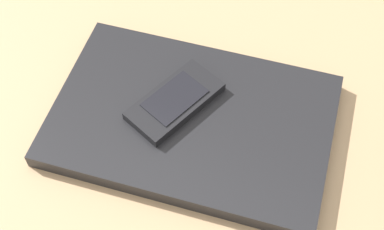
# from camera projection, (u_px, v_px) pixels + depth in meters

# --- Properties ---
(desk_surface) EXTENTS (1.20, 0.80, 0.03)m
(desk_surface) POSITION_uv_depth(u_px,v_px,m) (120.00, 113.00, 0.68)
(desk_surface) COLOR tan
(desk_surface) RESTS_ON ground
(laptop_closed) EXTENTS (0.37, 0.29, 0.02)m
(laptop_closed) POSITION_uv_depth(u_px,v_px,m) (192.00, 120.00, 0.64)
(laptop_closed) COLOR black
(laptop_closed) RESTS_ON desk_surface
(cell_phone_on_laptop) EXTENTS (0.08, 0.12, 0.01)m
(cell_phone_on_laptop) POSITION_uv_depth(u_px,v_px,m) (175.00, 101.00, 0.64)
(cell_phone_on_laptop) COLOR black
(cell_phone_on_laptop) RESTS_ON laptop_closed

